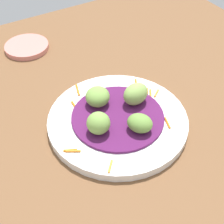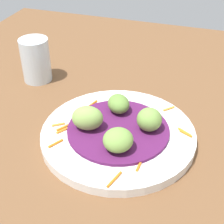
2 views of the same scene
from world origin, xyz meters
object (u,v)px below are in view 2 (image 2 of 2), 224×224
at_px(guac_scoop_center, 118,140).
at_px(guac_scoop_right, 149,119).
at_px(guac_scoop_back, 119,104).
at_px(guac_scoop_left, 88,118).
at_px(water_glass, 36,60).
at_px(main_plate, 118,135).

distance_m(guac_scoop_center, guac_scoop_right, 0.08).
xyz_separation_m(guac_scoop_center, guac_scoop_back, (-0.10, -0.03, -0.00)).
distance_m(guac_scoop_left, water_glass, 0.25).
bearing_deg(guac_scoop_back, water_glass, -112.95).
xyz_separation_m(guac_scoop_back, water_glass, (-0.10, -0.23, 0.01)).
relative_size(main_plate, water_glass, 2.79).
relative_size(main_plate, guac_scoop_left, 5.02).
height_order(guac_scoop_center, water_glass, water_glass).
relative_size(guac_scoop_center, guac_scoop_right, 1.14).
height_order(main_plate, guac_scoop_right, guac_scoop_right).
bearing_deg(guac_scoop_right, guac_scoop_back, -118.09).
bearing_deg(guac_scoop_center, water_glass, -127.66).
bearing_deg(guac_scoop_center, main_plate, -163.09).
relative_size(guac_scoop_left, water_glass, 0.56).
relative_size(guac_scoop_right, water_glass, 0.45).
distance_m(main_plate, guac_scoop_center, 0.06).
height_order(guac_scoop_center, guac_scoop_back, guac_scoop_center).
height_order(guac_scoop_left, guac_scoop_back, guac_scoop_left).
bearing_deg(guac_scoop_left, guac_scoop_center, 61.91).
bearing_deg(guac_scoop_left, guac_scoop_back, 151.91).
xyz_separation_m(guac_scoop_center, guac_scoop_right, (-0.07, 0.04, 0.00)).
bearing_deg(main_plate, guac_scoop_left, -73.09).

